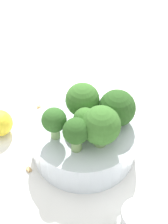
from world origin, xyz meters
TOP-DOWN VIEW (x-y plane):
  - ground_plane at (0.00, 0.00)m, footprint 3.00×3.00m
  - bowl at (0.00, 0.00)m, footprint 0.16×0.16m
  - broccoli_floret_0 at (-0.01, -0.04)m, footprint 0.04×0.04m
  - broccoli_floret_1 at (-0.04, -0.01)m, footprint 0.03×0.03m
  - broccoli_floret_2 at (-0.00, 0.02)m, footprint 0.05×0.05m
  - broccoli_floret_3 at (0.00, -0.01)m, footprint 0.03×0.03m
  - broccoli_floret_4 at (0.02, -0.03)m, footprint 0.05×0.05m
  - broccoli_floret_5 at (0.05, 0.01)m, footprint 0.05×0.05m
  - pepper_shaker at (0.05, -0.14)m, footprint 0.04×0.04m
  - almond_crumb_0 at (-0.09, -0.03)m, footprint 0.01×0.01m
  - almond_crumb_1 at (-0.07, 0.10)m, footprint 0.01×0.01m
  - almond_crumb_2 at (0.07, 0.06)m, footprint 0.01×0.01m
  - almond_crumb_4 at (0.02, 0.13)m, footprint 0.01×0.01m

SIDE VIEW (x-z plane):
  - ground_plane at x=0.00m, z-range 0.00..0.00m
  - almond_crumb_1 at x=-0.07m, z-range 0.00..0.01m
  - almond_crumb_2 at x=0.07m, z-range 0.00..0.01m
  - almond_crumb_0 at x=-0.09m, z-range 0.00..0.01m
  - almond_crumb_4 at x=0.02m, z-range 0.00..0.01m
  - bowl at x=0.00m, z-range 0.00..0.05m
  - pepper_shaker at x=0.05m, z-range 0.00..0.06m
  - broccoli_floret_5 at x=0.05m, z-range 0.05..0.11m
  - broccoli_floret_3 at x=0.00m, z-range 0.06..0.10m
  - broccoli_floret_1 at x=-0.04m, z-range 0.06..0.11m
  - broccoli_floret_0 at x=-0.01m, z-range 0.06..0.11m
  - broccoli_floret_2 at x=0.00m, z-range 0.06..0.12m
  - broccoli_floret_4 at x=0.02m, z-range 0.06..0.12m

